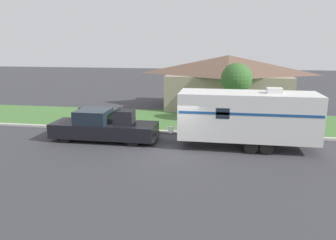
% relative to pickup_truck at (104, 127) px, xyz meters
% --- Properties ---
extents(ground_plane, '(120.00, 120.00, 0.00)m').
position_rel_pickup_truck_xyz_m(ground_plane, '(4.49, -1.45, -0.83)').
color(ground_plane, '#38383D').
extents(curb_strip, '(80.00, 0.30, 0.14)m').
position_rel_pickup_truck_xyz_m(curb_strip, '(4.49, 2.30, -0.76)').
color(curb_strip, beige).
rests_on(curb_strip, ground_plane).
extents(lawn_strip, '(80.00, 7.00, 0.03)m').
position_rel_pickup_truck_xyz_m(lawn_strip, '(4.49, 5.95, -0.82)').
color(lawn_strip, '#477538').
rests_on(lawn_strip, ground_plane).
extents(house_across_street, '(11.37, 6.86, 4.69)m').
position_rel_pickup_truck_xyz_m(house_across_street, '(7.33, 11.88, 1.60)').
color(house_across_street, gray).
rests_on(house_across_street, ground_plane).
extents(pickup_truck, '(6.38, 2.09, 1.99)m').
position_rel_pickup_truck_xyz_m(pickup_truck, '(0.00, 0.00, 0.00)').
color(pickup_truck, black).
rests_on(pickup_truck, ground_plane).
extents(travel_trailer, '(8.63, 2.47, 3.38)m').
position_rel_pickup_truck_xyz_m(travel_trailer, '(8.35, -0.00, 0.98)').
color(travel_trailer, black).
rests_on(travel_trailer, ground_plane).
extents(mailbox, '(0.48, 0.20, 1.26)m').
position_rel_pickup_truck_xyz_m(mailbox, '(-2.86, 3.36, 0.14)').
color(mailbox, brown).
rests_on(mailbox, ground_plane).
extents(tree_in_yard, '(2.24, 2.24, 4.36)m').
position_rel_pickup_truck_xyz_m(tree_in_yard, '(7.89, 5.97, 2.38)').
color(tree_in_yard, brown).
rests_on(tree_in_yard, ground_plane).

